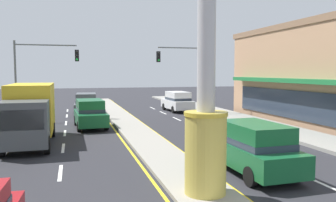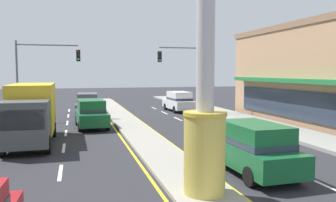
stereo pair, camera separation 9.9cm
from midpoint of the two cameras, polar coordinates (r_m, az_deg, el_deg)
name	(u,v)px [view 1 (the left image)]	position (r m, az deg, el deg)	size (l,w,h in m)	color
median_strip	(133,129)	(22.83, -5.83, -4.59)	(2.00, 52.00, 0.14)	gray
sidewalk_right	(273,127)	(24.21, 16.73, -4.19)	(2.92, 60.00, 0.18)	gray
lane_markings	(137,133)	(21.53, -5.22, -5.34)	(8.74, 52.00, 0.01)	silver
district_sign	(206,57)	(10.25, 6.05, 7.25)	(6.21, 1.31, 8.59)	gold
traffic_light_left_side	(39,66)	(29.02, -20.47, 5.40)	(4.86, 0.46, 6.20)	slate
traffic_light_right_side	(189,67)	(30.82, 3.45, 5.64)	(4.86, 0.46, 6.20)	slate
box_truck_near_right_lane	(30,112)	(19.77, -21.82, -1.62)	(2.29, 6.92, 3.12)	#4C5156
suv_far_right_lane	(86,104)	(31.46, -13.40, -0.45)	(2.15, 4.69, 1.90)	#4C5156
suv_near_left_lane	(90,113)	(24.19, -12.78, -1.97)	(2.15, 4.69, 1.90)	#14562D
suv_far_left_oncoming	(177,101)	(33.38, 1.48, -0.03)	(2.13, 4.68, 1.90)	white
suv_kerb_right	(253,147)	(13.40, 13.55, -7.39)	(2.08, 4.66, 1.90)	#14562D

